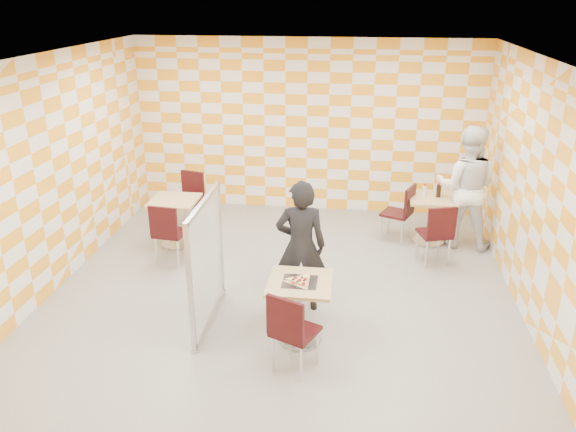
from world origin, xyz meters
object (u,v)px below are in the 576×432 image
object	(u,v)px
chair_second_front	(438,230)
man_white	(466,187)
chair_second_side	(402,209)
second_table	(431,212)
main_table	(300,300)
chair_empty_near	(167,229)
man_dark	(301,246)
partition	(207,262)
chair_empty_far	(190,195)
soda_bottle	(439,191)
sport_bottle	(424,191)
chair_main_front	(291,328)
empty_table	(175,214)

from	to	relation	value
chair_second_front	man_white	bearing A→B (deg)	59.07
chair_second_side	second_table	bearing A→B (deg)	3.04
main_table	man_white	bearing A→B (deg)	52.88
chair_empty_near	man_dark	size ratio (longest dim) A/B	0.55
chair_second_front	partition	size ratio (longest dim) A/B	0.60
chair_empty_far	soda_bottle	distance (m)	4.01
partition	chair_empty_far	bearing A→B (deg)	110.48
chair_empty_near	sport_bottle	bearing A→B (deg)	19.81
chair_main_front	chair_second_front	size ratio (longest dim) A/B	1.00
chair_second_side	chair_empty_near	distance (m)	3.59
sport_bottle	chair_main_front	bearing A→B (deg)	-114.44
chair_main_front	partition	world-z (taller)	partition
chair_empty_near	partition	xyz separation A→B (m)	(0.97, -1.41, 0.25)
chair_empty_far	chair_second_side	bearing A→B (deg)	-3.35
second_table	sport_bottle	bearing A→B (deg)	159.53
second_table	partition	size ratio (longest dim) A/B	0.48
chair_empty_far	main_table	bearing A→B (deg)	-54.94
chair_empty_near	chair_empty_far	bearing A→B (deg)	94.10
main_table	chair_second_side	bearing A→B (deg)	66.15
second_table	chair_second_front	world-z (taller)	chair_second_front
main_table	second_table	world-z (taller)	same
chair_second_side	soda_bottle	bearing A→B (deg)	5.36
chair_empty_near	sport_bottle	size ratio (longest dim) A/B	4.62
second_table	chair_second_side	size ratio (longest dim) A/B	0.81
main_table	man_dark	distance (m)	0.79
man_dark	sport_bottle	distance (m)	2.81
second_table	chair_second_front	bearing A→B (deg)	-89.41
main_table	soda_bottle	bearing A→B (deg)	58.52
chair_second_front	chair_second_side	bearing A→B (deg)	119.53
chair_second_front	chair_empty_near	distance (m)	3.84
chair_second_side	man_white	distance (m)	1.00
main_table	soda_bottle	world-z (taller)	soda_bottle
chair_second_front	chair_empty_near	size ratio (longest dim) A/B	1.00
chair_empty_near	man_white	distance (m)	4.48
sport_bottle	chair_second_side	bearing A→B (deg)	-167.65
main_table	sport_bottle	world-z (taller)	sport_bottle
chair_second_side	partition	bearing A→B (deg)	-132.05
chair_empty_near	man_white	xyz separation A→B (m)	(4.28, 1.25, 0.40)
partition	man_dark	distance (m)	1.15
chair_second_front	chair_empty_near	world-z (taller)	same
main_table	chair_empty_far	distance (m)	3.81
man_dark	chair_second_side	bearing A→B (deg)	-126.86
second_table	partition	xyz separation A→B (m)	(-2.84, -2.69, 0.28)
chair_second_front	man_dark	distance (m)	2.30
sport_bottle	partition	bearing A→B (deg)	-134.84
main_table	second_table	xyz separation A→B (m)	(1.72, 2.93, 0.00)
partition	man_dark	world-z (taller)	man_dark
man_dark	sport_bottle	bearing A→B (deg)	-131.57
chair_empty_far	empty_table	bearing A→B (deg)	-90.04
chair_empty_near	man_dark	bearing A→B (deg)	-24.93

